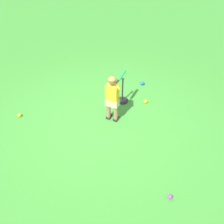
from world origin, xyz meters
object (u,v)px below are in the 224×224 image
play_ball_by_bucket (142,83)px  play_ball_far_left (146,101)px  child_batter (113,94)px  play_ball_near_batter (19,115)px  play_ball_midfield (170,197)px  batting_tee (122,97)px

play_ball_by_bucket → play_ball_far_left: play_ball_by_bucket is taller
child_batter → play_ball_near_batter: child_batter is taller
play_ball_near_batter → play_ball_midfield: bearing=146.7°
play_ball_by_bucket → play_ball_midfield: bearing=93.2°
child_batter → play_ball_midfield: bearing=115.7°
child_batter → play_ball_near_batter: (2.06, -0.03, -0.61)m
child_batter → play_ball_by_bucket: 1.64m
play_ball_midfield → batting_tee: (0.71, -2.57, 0.07)m
child_batter → play_ball_far_left: bearing=-143.8°
play_ball_by_bucket → play_ball_far_left: (-0.01, 0.77, -0.01)m
play_ball_far_left → batting_tee: size_ratio=0.14×
child_batter → batting_tee: size_ratio=1.74×
play_ball_far_left → play_ball_midfield: play_ball_far_left is taller
play_ball_far_left → play_ball_near_batter: bearing=10.6°
child_batter → play_ball_far_left: child_batter is taller
play_ball_by_bucket → play_ball_near_batter: bearing=24.8°
play_ball_far_left → play_ball_midfield: size_ratio=1.16×
play_ball_near_batter → batting_tee: (-2.28, -0.60, 0.06)m
play_ball_far_left → batting_tee: bearing=-7.0°
child_batter → batting_tee: child_batter is taller
play_ball_by_bucket → play_ball_midfield: size_ratio=1.33×
child_batter → play_ball_by_bucket: (-0.75, -1.33, -0.60)m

